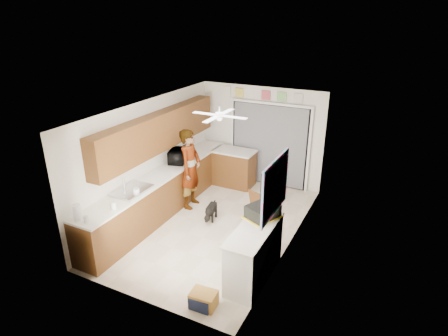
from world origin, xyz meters
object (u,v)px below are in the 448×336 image
(cup, at_px, (136,191))
(man, at_px, (190,169))
(microwave, at_px, (178,156))
(dog, at_px, (211,211))
(paper_towel_roll, at_px, (77,212))
(cardboard_box, at_px, (204,299))
(suitcase, at_px, (263,211))
(navy_crate, at_px, (202,301))

(cup, bearing_deg, man, 80.33)
(microwave, distance_m, man, 0.50)
(man, xyz_separation_m, dog, (0.72, -0.36, -0.72))
(cup, height_order, paper_towel_roll, paper_towel_roll)
(microwave, bearing_deg, cardboard_box, -159.28)
(man, height_order, dog, man)
(suitcase, bearing_deg, dog, 171.86)
(microwave, xyz_separation_m, cup, (0.16, -1.74, -0.10))
(microwave, height_order, man, man)
(suitcase, relative_size, man, 0.28)
(cardboard_box, relative_size, navy_crate, 1.18)
(microwave, xyz_separation_m, paper_towel_roll, (-0.08, -2.96, -0.01))
(dog, bearing_deg, man, 144.12)
(cardboard_box, height_order, dog, dog)
(cup, height_order, suitcase, suitcase)
(suitcase, distance_m, dog, 1.97)
(suitcase, bearing_deg, microwave, 174.74)
(man, bearing_deg, paper_towel_roll, 163.92)
(paper_towel_roll, bearing_deg, suitcase, 28.13)
(cup, xyz_separation_m, dog, (0.98, 1.19, -0.80))
(paper_towel_roll, bearing_deg, microwave, 88.45)
(navy_crate, bearing_deg, cardboard_box, 68.61)
(paper_towel_roll, xyz_separation_m, cardboard_box, (2.33, 0.08, -0.96))
(suitcase, relative_size, dog, 1.05)
(cup, xyz_separation_m, navy_crate, (2.08, -1.17, -0.89))
(navy_crate, height_order, dog, dog)
(navy_crate, distance_m, man, 3.37)
(cup, height_order, man, man)
(cup, relative_size, man, 0.07)
(cup, relative_size, suitcase, 0.25)
(paper_towel_roll, xyz_separation_m, man, (0.51, 2.77, -0.17))
(microwave, relative_size, dog, 1.09)
(man, bearing_deg, suitcase, -126.32)
(suitcase, distance_m, man, 2.58)
(navy_crate, height_order, man, man)
(cup, relative_size, cardboard_box, 0.33)
(paper_towel_roll, distance_m, man, 2.82)
(cardboard_box, bearing_deg, man, 124.15)
(paper_towel_roll, relative_size, navy_crate, 0.85)
(cup, xyz_separation_m, man, (0.26, 1.55, -0.07))
(microwave, relative_size, man, 0.29)
(microwave, distance_m, dog, 1.55)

